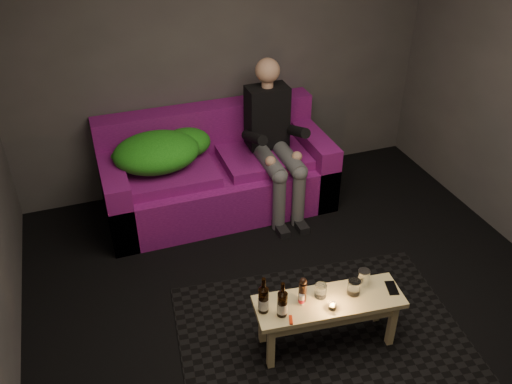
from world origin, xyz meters
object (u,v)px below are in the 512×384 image
person (273,136)px  beer_bottle_a (264,299)px  coffee_table (329,308)px  beer_bottle_b (282,303)px  steel_cup (363,277)px  sofa (216,174)px

person → beer_bottle_a: bearing=-112.9°
coffee_table → beer_bottle_a: 0.48m
beer_bottle_b → steel_cup: (0.62, 0.08, -0.04)m
sofa → coffee_table: sofa is taller
coffee_table → beer_bottle_a: size_ratio=3.73×
beer_bottle_b → steel_cup: size_ratio=2.37×
beer_bottle_b → sofa: bearing=86.6°
coffee_table → steel_cup: steel_cup is taller
beer_bottle_b → steel_cup: bearing=7.6°
steel_cup → sofa: bearing=105.5°
person → beer_bottle_b: bearing=-109.3°
person → steel_cup: size_ratio=12.31×
beer_bottle_a → steel_cup: 0.72m
person → steel_cup: 1.69m
coffee_table → beer_bottle_b: (-0.34, -0.02, 0.17)m
coffee_table → beer_bottle_b: bearing=-177.0°
person → beer_bottle_b: size_ratio=5.18×
sofa → beer_bottle_a: size_ratio=7.55×
steel_cup → beer_bottle_b: bearing=-172.4°
sofa → beer_bottle_b: (-0.11, -1.92, 0.18)m
beer_bottle_a → beer_bottle_b: size_ratio=1.03×
sofa → coffee_table: (0.23, -1.90, 0.01)m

